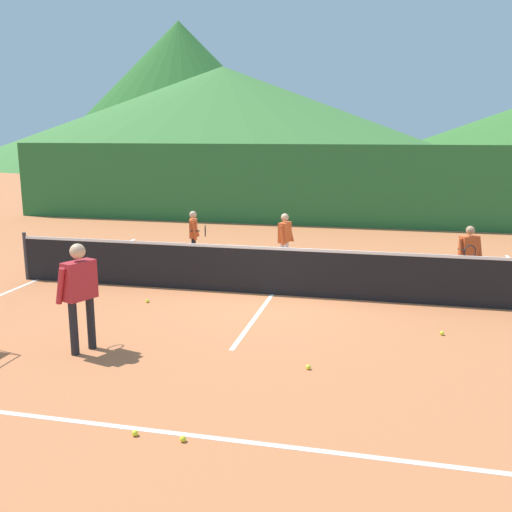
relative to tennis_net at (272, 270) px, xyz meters
The scene contains 18 objects.
ground_plane 0.50m from the tennis_net, ahead, with size 120.00×120.00×0.00m, color #C67042.
line_baseline_near 5.61m from the tennis_net, 90.00° to the right, with size 10.58×0.08×0.01m, color white.
line_baseline_far 4.60m from the tennis_net, 90.00° to the left, with size 10.58×0.08×0.01m, color white.
line_sideline_west 5.31m from the tennis_net, behind, with size 0.08×10.16×0.01m, color white.
line_service_center 0.50m from the tennis_net, ahead, with size 0.08×6.21×0.01m, color white.
tennis_net is the anchor object (origin of this frame).
instructor 4.23m from the tennis_net, 120.52° to the right, with size 0.48×0.82×1.63m.
student_0 3.44m from the tennis_net, 135.81° to the left, with size 0.54×0.56×1.30m.
student_1 2.21m from the tennis_net, 93.83° to the left, with size 0.33×0.54×1.34m.
student_2 4.08m from the tennis_net, 19.05° to the left, with size 0.53×0.64×1.32m.
tennis_ball_0 3.59m from the tennis_net, 28.58° to the right, with size 0.07×0.07×0.07m, color yellow.
tennis_ball_1 2.51m from the tennis_net, 153.99° to the right, with size 0.07×0.07×0.07m, color yellow.
tennis_ball_4 3.78m from the tennis_net, 71.01° to the right, with size 0.07×0.07×0.07m, color yellow.
tennis_ball_5 5.76m from the tennis_net, 93.50° to the right, with size 0.07×0.07×0.07m, color yellow.
tennis_ball_6 5.75m from the tennis_net, 88.07° to the right, with size 0.07×0.07×0.07m, color yellow.
windscreen_fence 8.81m from the tennis_net, 90.00° to the left, with size 23.28×0.08×2.79m, color #286B33.
hill_1 59.48m from the tennis_net, 107.04° to the left, with size 58.20×58.20×10.62m, color #427A38.
hill_2 74.42m from the tennis_net, 111.55° to the left, with size 36.89×36.89×18.14m, color #2D6628.
Camera 1 is at (2.19, -10.95, 3.20)m, focal length 40.56 mm.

